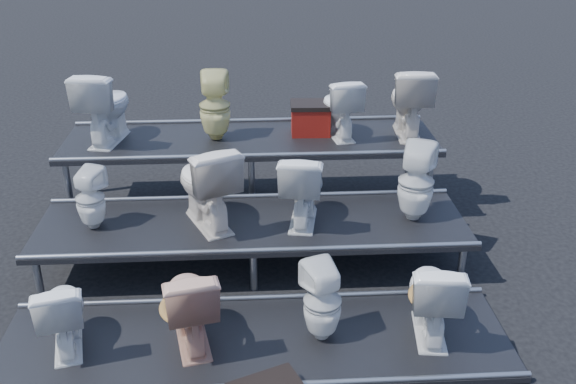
{
  "coord_description": "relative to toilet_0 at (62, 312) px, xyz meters",
  "views": [
    {
      "loc": [
        0.02,
        -5.58,
        3.45
      ],
      "look_at": [
        0.36,
        0.1,
        0.73
      ],
      "focal_mm": 40.0,
      "sensor_mm": 36.0,
      "label": 1
    }
  ],
  "objects": [
    {
      "name": "ground",
      "position": [
        1.53,
        1.3,
        -0.39
      ],
      "size": [
        80.0,
        80.0,
        0.0
      ],
      "primitive_type": "plane",
      "color": "black",
      "rests_on": "ground"
    },
    {
      "name": "tier_front",
      "position": [
        1.53,
        0.0,
        -0.36
      ],
      "size": [
        4.2,
        1.2,
        0.06
      ],
      "primitive_type": "cube",
      "color": "black",
      "rests_on": "ground"
    },
    {
      "name": "tier_mid",
      "position": [
        1.53,
        1.3,
        -0.16
      ],
      "size": [
        4.2,
        1.2,
        0.46
      ],
      "primitive_type": "cube",
      "color": "black",
      "rests_on": "ground"
    },
    {
      "name": "tier_back",
      "position": [
        1.53,
        2.6,
        0.04
      ],
      "size": [
        4.2,
        1.2,
        0.86
      ],
      "primitive_type": "cube",
      "color": "black",
      "rests_on": "ground"
    },
    {
      "name": "toilet_0",
      "position": [
        0.0,
        0.0,
        0.0
      ],
      "size": [
        0.52,
        0.72,
        0.67
      ],
      "primitive_type": "imported",
      "rotation": [
        0.0,
        0.0,
        3.38
      ],
      "color": "white",
      "rests_on": "tier_front"
    },
    {
      "name": "toilet_1",
      "position": [
        1.01,
        0.0,
        0.04
      ],
      "size": [
        0.57,
        0.81,
        0.76
      ],
      "primitive_type": "imported",
      "rotation": [
        0.0,
        0.0,
        3.35
      ],
      "color": "tan",
      "rests_on": "tier_front"
    },
    {
      "name": "toilet_2",
      "position": [
        2.08,
        0.0,
        0.01
      ],
      "size": [
        0.4,
        0.41,
        0.69
      ],
      "primitive_type": "imported",
      "rotation": [
        0.0,
        0.0,
        3.49
      ],
      "color": "white",
      "rests_on": "tier_front"
    },
    {
      "name": "toilet_3",
      "position": [
        2.98,
        0.0,
        0.04
      ],
      "size": [
        0.51,
        0.78,
        0.75
      ],
      "primitive_type": "imported",
      "rotation": [
        0.0,
        0.0,
        3.01
      ],
      "color": "white",
      "rests_on": "tier_front"
    },
    {
      "name": "toilet_4",
      "position": [
        -0.01,
        1.3,
        0.37
      ],
      "size": [
        0.36,
        0.36,
        0.61
      ],
      "primitive_type": "imported",
      "rotation": [
        0.0,
        0.0,
        2.76
      ],
      "color": "white",
      "rests_on": "tier_mid"
    },
    {
      "name": "toilet_5",
      "position": [
        1.1,
        1.3,
        0.49
      ],
      "size": [
        0.77,
        0.96,
        0.85
      ],
      "primitive_type": "imported",
      "rotation": [
        0.0,
        0.0,
        3.56
      ],
      "color": "silver",
      "rests_on": "tier_mid"
    },
    {
      "name": "toilet_6",
      "position": [
        2.02,
        1.3,
        0.44
      ],
      "size": [
        0.54,
        0.79,
        0.75
      ],
      "primitive_type": "imported",
      "rotation": [
        0.0,
        0.0,
        2.97
      ],
      "color": "white",
      "rests_on": "tier_mid"
    },
    {
      "name": "toilet_7",
      "position": [
        3.13,
        1.3,
        0.46
      ],
      "size": [
        0.47,
        0.47,
        0.78
      ],
      "primitive_type": "imported",
      "rotation": [
        0.0,
        0.0,
        2.72
      ],
      "color": "white",
      "rests_on": "tier_mid"
    },
    {
      "name": "toilet_8",
      "position": [
        -0.06,
        2.6,
        0.88
      ],
      "size": [
        0.61,
        0.88,
        0.82
      ],
      "primitive_type": "imported",
      "rotation": [
        0.0,
        0.0,
        2.95
      ],
      "color": "white",
      "rests_on": "tier_back"
    },
    {
      "name": "toilet_9",
      "position": [
        1.14,
        2.6,
        0.85
      ],
      "size": [
        0.35,
        0.36,
        0.77
      ],
      "primitive_type": "imported",
      "rotation": [
        0.0,
        0.0,
        3.12
      ],
      "color": "beige",
      "rests_on": "tier_back"
    },
    {
      "name": "toilet_10",
      "position": [
        2.54,
        2.6,
        0.81
      ],
      "size": [
        0.49,
        0.73,
        0.69
      ],
      "primitive_type": "imported",
      "rotation": [
        0.0,
        0.0,
        3.31
      ],
      "color": "white",
      "rests_on": "tier_back"
    },
    {
      "name": "toilet_11",
      "position": [
        3.33,
        2.6,
        0.87
      ],
      "size": [
        0.5,
        0.82,
        0.8
      ],
      "primitive_type": "imported",
      "rotation": [
        0.0,
        0.0,
        3.08
      ],
      "color": "silver",
      "rests_on": "tier_back"
    },
    {
      "name": "red_crate",
      "position": [
        2.23,
        2.71,
        0.62
      ],
      "size": [
        0.45,
        0.37,
        0.31
      ],
      "primitive_type": "cube",
      "rotation": [
        0.0,
        0.0,
        -0.04
      ],
      "color": "maroon",
      "rests_on": "tier_back"
    }
  ]
}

